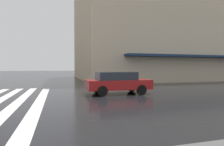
% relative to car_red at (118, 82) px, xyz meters
% --- Properties ---
extents(haussmann_block_corner, '(20.09, 22.87, 19.32)m').
position_rel_car_red_xyz_m(haussmann_block_corner, '(16.44, -10.95, 8.70)').
color(haussmann_block_corner, beige).
rests_on(haussmann_block_corner, ground_plane).
extents(car_red, '(1.85, 4.10, 1.41)m').
position_rel_car_red_xyz_m(car_red, '(0.00, 0.00, 0.00)').
color(car_red, maroon).
rests_on(car_red, ground_plane).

